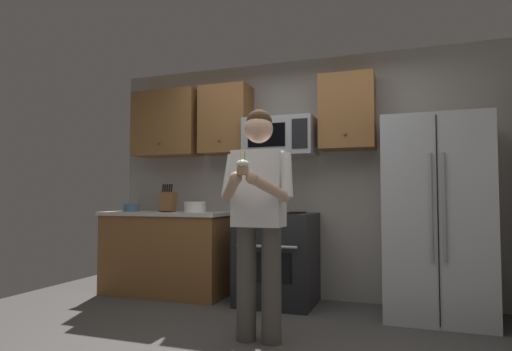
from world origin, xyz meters
The scene contains 12 objects.
ground_plane centered at (0.00, 0.00, 0.00)m, with size 6.00×6.00×0.00m, color #474442.
wall_back centered at (0.00, 1.75, 1.30)m, with size 4.40×0.10×2.60m, color gray.
oven_range centered at (-0.15, 1.36, 0.46)m, with size 0.76×0.70×0.93m.
microwave centered at (-0.15, 1.48, 1.72)m, with size 0.74×0.41×0.40m.
refrigerator centered at (1.35, 1.32, 0.90)m, with size 0.90×0.75×1.80m.
cabinet_row_upper centered at (-0.72, 1.53, 1.95)m, with size 2.78×0.36×0.76m.
counter_left centered at (-1.45, 1.38, 0.46)m, with size 1.44×0.66×0.92m.
knife_block centered at (-1.41, 1.33, 1.04)m, with size 0.16×0.15×0.32m.
bowl_large_white centered at (-1.10, 1.36, 0.98)m, with size 0.25×0.25×0.11m.
bowl_small_colored centered at (-1.92, 1.36, 0.97)m, with size 0.19×0.19×0.09m.
person centered at (0.04, 0.21, 1.00)m, with size 0.60×0.48×1.76m.
cupcake centered at (0.04, -0.12, 1.29)m, with size 0.09×0.09×0.17m.
Camera 1 is at (1.12, -2.89, 1.08)m, focal length 30.24 mm.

